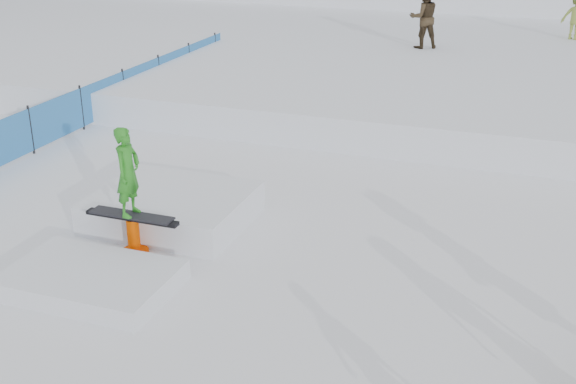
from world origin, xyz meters
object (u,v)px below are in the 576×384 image
(walker_olive, at_px, (424,17))
(jib_rail_feature, at_px, (152,222))
(safety_fence, at_px, (82,108))
(walker_ygreen, at_px, (576,16))

(walker_olive, relative_size, jib_rail_feature, 0.44)
(safety_fence, distance_m, walker_olive, 11.20)
(walker_olive, relative_size, walker_ygreen, 1.25)
(safety_fence, xyz_separation_m, jib_rail_feature, (4.66, -4.79, -0.25))
(safety_fence, bearing_deg, walker_ygreen, 47.29)
(safety_fence, xyz_separation_m, walker_olive, (6.67, 8.92, 1.21))
(walker_olive, bearing_deg, safety_fence, 25.73)
(walker_olive, distance_m, walker_ygreen, 5.59)
(jib_rail_feature, bearing_deg, safety_fence, 134.23)
(walker_ygreen, bearing_deg, safety_fence, 65.75)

